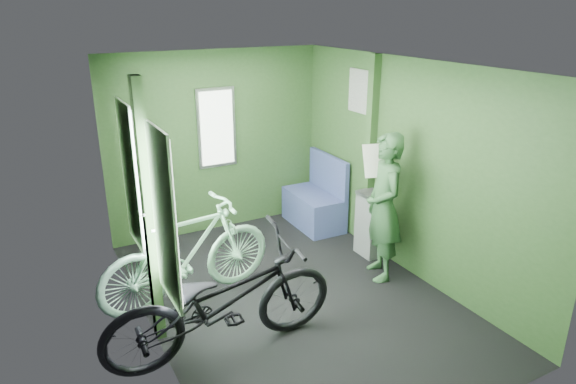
# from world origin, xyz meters

# --- Properties ---
(room) EXTENTS (4.00, 4.02, 2.31)m
(room) POSITION_xyz_m (-0.04, 0.04, 1.44)
(room) COLOR black
(room) RESTS_ON ground
(bicycle_black) EXTENTS (2.02, 0.89, 1.14)m
(bicycle_black) POSITION_xyz_m (-0.95, -0.53, 0.00)
(bicycle_black) COLOR black
(bicycle_black) RESTS_ON ground
(bicycle_mint) EXTENTS (1.86, 0.82, 1.12)m
(bicycle_mint) POSITION_xyz_m (-0.94, 0.40, 0.00)
(bicycle_mint) COLOR #90D3A7
(bicycle_mint) RESTS_ON ground
(passenger) EXTENTS (0.55, 0.76, 1.60)m
(passenger) POSITION_xyz_m (1.05, -0.06, 0.80)
(passenger) COLOR #305933
(passenger) RESTS_ON ground
(waste_box) EXTENTS (0.23, 0.32, 0.77)m
(waste_box) POSITION_xyz_m (1.26, 0.40, 0.39)
(waste_box) COLOR slate
(waste_box) RESTS_ON ground
(bench_seat) EXTENTS (0.52, 0.91, 0.95)m
(bench_seat) POSITION_xyz_m (1.15, 1.45, 0.28)
(bench_seat) COLOR navy
(bench_seat) RESTS_ON ground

